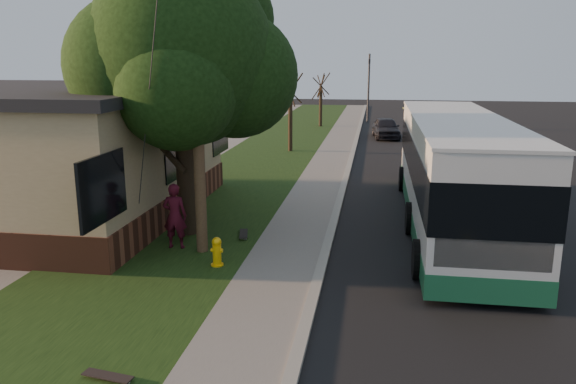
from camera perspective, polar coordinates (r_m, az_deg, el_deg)
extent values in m
plane|color=black|center=(13.91, 3.28, -8.31)|extent=(120.00, 120.00, 0.00)
cube|color=black|center=(23.60, 15.47, 0.36)|extent=(8.00, 80.00, 0.01)
cube|color=gray|center=(23.46, 5.73, 0.85)|extent=(0.25, 80.00, 0.12)
cube|color=slate|center=(23.53, 3.30, 0.88)|extent=(2.00, 80.00, 0.08)
cube|color=black|center=(24.12, -5.00, 1.15)|extent=(5.00, 80.00, 0.07)
cube|color=slate|center=(28.22, -25.13, 1.69)|extent=(15.00, 80.00, 0.04)
cylinder|color=yellow|center=(14.26, -7.22, -6.37)|extent=(0.22, 0.22, 0.55)
sphere|color=yellow|center=(14.14, -7.27, -5.05)|extent=(0.24, 0.24, 0.24)
cylinder|color=yellow|center=(14.21, -7.24, -5.89)|extent=(0.30, 0.10, 0.10)
cylinder|color=yellow|center=(14.21, -7.24, -5.89)|extent=(0.10, 0.18, 0.10)
cylinder|color=yellow|center=(14.34, -7.19, -7.33)|extent=(0.32, 0.32, 0.04)
cylinder|color=#473321|center=(14.60, -9.31, 10.99)|extent=(0.30, 0.30, 9.00)
cylinder|color=#2D2D30|center=(13.94, -14.15, 7.48)|extent=(2.52, 3.21, 7.60)
cylinder|color=black|center=(16.58, -10.34, 2.52)|extent=(0.56, 0.56, 4.00)
sphere|color=black|center=(16.29, -10.82, 13.64)|extent=(5.20, 5.20, 5.20)
sphere|color=black|center=(16.47, -5.33, 11.72)|extent=(3.60, 3.60, 3.60)
sphere|color=black|center=(16.37, -15.31, 12.35)|extent=(3.80, 3.80, 3.80)
sphere|color=black|center=(14.99, -11.26, 10.21)|extent=(3.20, 3.20, 3.20)
sphere|color=black|center=(17.82, -11.21, 14.87)|extent=(3.40, 3.40, 3.40)
sphere|color=black|center=(17.21, -6.63, 17.09)|extent=(3.00, 3.00, 3.00)
cylinder|color=black|center=(31.41, 0.24, 7.18)|extent=(0.24, 0.24, 3.30)
cylinder|color=black|center=(31.27, 0.24, 10.19)|extent=(1.38, 0.57, 2.01)
cylinder|color=black|center=(31.27, 0.24, 10.19)|extent=(0.74, 1.21, 1.58)
cylinder|color=black|center=(31.27, 0.24, 10.19)|extent=(0.65, 1.05, 1.95)
cylinder|color=black|center=(31.27, 0.24, 10.19)|extent=(1.28, 0.53, 1.33)
cylinder|color=black|center=(31.27, 0.24, 10.19)|extent=(0.75, 1.21, 1.70)
cylinder|color=black|center=(43.22, 3.34, 8.70)|extent=(0.24, 0.24, 3.03)
cylinder|color=black|center=(43.12, 3.37, 10.70)|extent=(1.38, 0.57, 2.01)
cylinder|color=black|center=(43.12, 3.37, 10.70)|extent=(0.74, 1.21, 1.58)
cylinder|color=black|center=(43.12, 3.37, 10.70)|extent=(0.65, 1.05, 1.95)
cylinder|color=black|center=(43.12, 3.37, 10.70)|extent=(1.28, 0.53, 1.33)
cylinder|color=black|center=(43.12, 3.37, 10.70)|extent=(0.75, 1.21, 1.70)
cylinder|color=#2D2D30|center=(46.93, 8.18, 10.39)|extent=(0.16, 0.16, 5.50)
imported|color=black|center=(46.87, 8.25, 12.52)|extent=(0.18, 0.22, 1.10)
cube|color=silver|center=(18.03, 16.58, 2.64)|extent=(2.63, 12.61, 2.84)
cube|color=#1B6039|center=(18.35, 16.28, -1.87)|extent=(2.65, 12.63, 0.58)
cube|color=black|center=(18.00, 16.63, 3.30)|extent=(2.67, 12.65, 1.16)
cube|color=black|center=(12.04, 20.27, -3.64)|extent=(2.33, 0.06, 1.68)
cube|color=yellow|center=(11.74, 20.82, 3.01)|extent=(1.68, 0.06, 0.37)
cube|color=#FFF2CC|center=(12.30, 16.18, -8.95)|extent=(0.26, 0.04, 0.16)
cube|color=#FFF2CC|center=(12.61, 23.39, -8.99)|extent=(0.26, 0.04, 0.16)
cube|color=silver|center=(17.83, 16.89, 7.18)|extent=(2.68, 12.66, 0.08)
cylinder|color=black|center=(13.82, 13.16, -6.67)|extent=(0.29, 0.97, 0.97)
cylinder|color=black|center=(14.27, 23.80, -6.84)|extent=(0.29, 0.97, 0.97)
cylinder|color=black|center=(17.21, 12.36, -2.61)|extent=(0.29, 0.97, 0.97)
cylinder|color=black|center=(17.58, 20.94, -2.87)|extent=(0.29, 0.97, 0.97)
cylinder|color=black|center=(22.71, 11.59, 1.31)|extent=(0.29, 0.97, 0.97)
cylinder|color=black|center=(22.99, 18.14, 1.06)|extent=(0.29, 0.97, 0.97)
imported|color=#450D1C|center=(15.57, -11.42, -2.39)|extent=(0.68, 0.47, 1.81)
cube|color=black|center=(16.53, -4.53, -4.23)|extent=(0.41, 0.94, 0.02)
cylinder|color=silver|center=(16.24, -4.56, -4.72)|extent=(0.21, 0.10, 0.06)
cylinder|color=silver|center=(16.85, -4.51, -4.05)|extent=(0.21, 0.10, 0.06)
cube|color=black|center=(10.00, -17.87, -17.34)|extent=(0.89, 0.36, 0.02)
cylinder|color=silver|center=(9.86, -16.34, -17.98)|extent=(0.09, 0.20, 0.05)
cylinder|color=silver|center=(10.19, -19.30, -17.13)|extent=(0.09, 0.20, 0.05)
cube|color=black|center=(24.34, -17.17, 2.00)|extent=(1.37, 1.14, 1.06)
cube|color=black|center=(24.24, -17.26, 3.32)|extent=(1.42, 1.19, 0.07)
imported|color=black|center=(37.72, 9.93, 6.44)|extent=(1.99, 4.11, 1.35)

